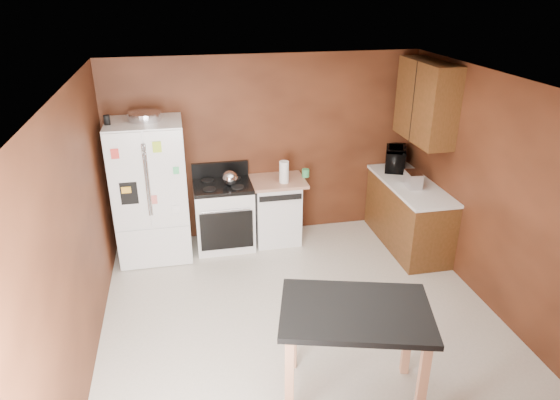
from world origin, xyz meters
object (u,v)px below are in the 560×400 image
object	(u,v)px
microwave	(395,159)
kettle	(230,178)
dishwasher	(276,209)
island	(355,323)
green_canister	(306,173)
toaster	(413,179)
pen_cup	(107,120)
roasting_pan	(145,116)
refrigerator	(151,191)
gas_range	(224,214)
paper_towel	(284,172)

from	to	relation	value
microwave	kettle	bearing A→B (deg)	117.50
dishwasher	island	size ratio (longest dim) A/B	0.64
island	dishwasher	bearing A→B (deg)	91.45
green_canister	dishwasher	xyz separation A→B (m)	(-0.42, -0.03, -0.49)
toaster	dishwasher	size ratio (longest dim) A/B	0.31
green_canister	dishwasher	size ratio (longest dim) A/B	0.12
pen_cup	roasting_pan	bearing A→B (deg)	15.44
pen_cup	refrigerator	size ratio (longest dim) A/B	0.06
kettle	refrigerator	world-z (taller)	refrigerator
kettle	toaster	distance (m)	2.36
gas_range	kettle	bearing A→B (deg)	-37.62
green_canister	microwave	xyz separation A→B (m)	(1.31, 0.04, 0.09)
pen_cup	microwave	size ratio (longest dim) A/B	0.23
gas_range	island	bearing A→B (deg)	-74.89
pen_cup	paper_towel	distance (m)	2.27
pen_cup	kettle	xyz separation A→B (m)	(1.40, 0.04, -0.86)
paper_towel	refrigerator	xyz separation A→B (m)	(-1.72, 0.02, -0.14)
pen_cup	microwave	distance (m)	3.85
roasting_pan	gas_range	distance (m)	1.65
toaster	microwave	world-z (taller)	microwave
green_canister	toaster	xyz separation A→B (m)	(1.26, -0.65, 0.06)
pen_cup	gas_range	world-z (taller)	pen_cup
microwave	island	size ratio (longest dim) A/B	0.36
roasting_pan	green_canister	world-z (taller)	roasting_pan
toaster	dishwasher	xyz separation A→B (m)	(-1.68, 0.61, -0.55)
kettle	dishwasher	bearing A→B (deg)	8.76
roasting_pan	refrigerator	bearing A→B (deg)	-107.88
green_canister	microwave	size ratio (longest dim) A/B	0.22
pen_cup	green_canister	distance (m)	2.62
green_canister	gas_range	distance (m)	1.24
paper_towel	microwave	bearing A→B (deg)	6.16
pen_cup	refrigerator	xyz separation A→B (m)	(0.40, 0.06, -0.96)
microwave	dishwasher	distance (m)	1.83
roasting_pan	refrigerator	xyz separation A→B (m)	(-0.02, -0.06, -0.95)
gas_range	roasting_pan	bearing A→B (deg)	179.98
toaster	kettle	bearing A→B (deg)	172.53
refrigerator	dishwasher	world-z (taller)	refrigerator
kettle	microwave	bearing A→B (deg)	4.11
toaster	refrigerator	distance (m)	3.35
island	paper_towel	bearing A→B (deg)	89.73
green_canister	refrigerator	bearing A→B (deg)	-176.67
roasting_pan	pen_cup	size ratio (longest dim) A/B	3.52
kettle	microwave	size ratio (longest dim) A/B	0.40
pen_cup	microwave	bearing A→B (deg)	3.24
paper_towel	dishwasher	distance (m)	0.60
microwave	gas_range	distance (m)	2.52
dishwasher	kettle	bearing A→B (deg)	-171.24
toaster	refrigerator	world-z (taller)	refrigerator
roasting_pan	green_canister	distance (m)	2.22
roasting_pan	green_canister	size ratio (longest dim) A/B	3.67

